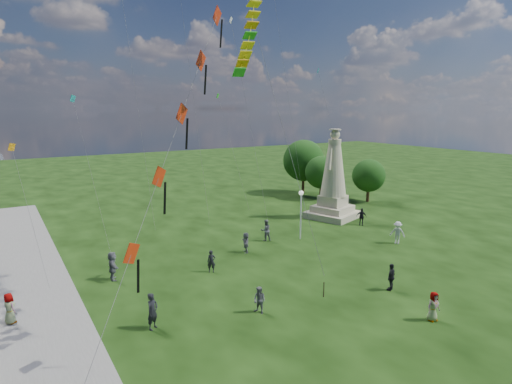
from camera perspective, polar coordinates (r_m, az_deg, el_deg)
waterfront at (r=25.88m, az=-30.38°, el=-15.08°), size 200.00×200.00×1.51m
statue at (r=42.71m, az=10.27°, el=0.94°), size 5.46×5.46×8.76m
lamppost at (r=35.33m, az=6.01°, el=-1.64°), size 0.38×0.38×4.09m
tree_row at (r=53.08m, az=8.62°, el=3.42°), size 7.86×12.43×6.85m
person_0 at (r=22.31m, az=-13.63°, el=-15.19°), size 0.81×0.75×1.86m
person_1 at (r=23.28m, az=0.47°, el=-14.23°), size 0.67×0.82×1.46m
person_3 at (r=27.18m, az=17.59°, el=-10.74°), size 1.08×0.82×1.65m
person_4 at (r=24.30m, az=22.56°, el=-13.90°), size 0.80×0.54×1.54m
person_5 at (r=28.85m, az=-18.59°, el=-9.31°), size 0.95×1.80×1.85m
person_6 at (r=28.79m, az=-5.97°, el=-9.19°), size 0.64×0.55×1.49m
person_7 at (r=35.16m, az=1.31°, el=-5.12°), size 0.93×0.65×1.77m
person_8 at (r=36.26m, az=18.35°, el=-5.15°), size 1.12×1.32×1.82m
person_9 at (r=41.00m, az=13.87°, el=-3.21°), size 0.99×1.02×1.61m
person_10 at (r=25.33m, az=-30.00°, el=-13.49°), size 0.79×0.90×1.58m
person_11 at (r=32.40m, az=-1.37°, el=-6.74°), size 1.10×1.57×1.55m
red_kite_train at (r=20.61m, az=-10.04°, el=9.09°), size 10.43×9.35×16.27m
small_kites at (r=41.19m, az=-7.41°, el=16.49°), size 30.92×16.26×28.48m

